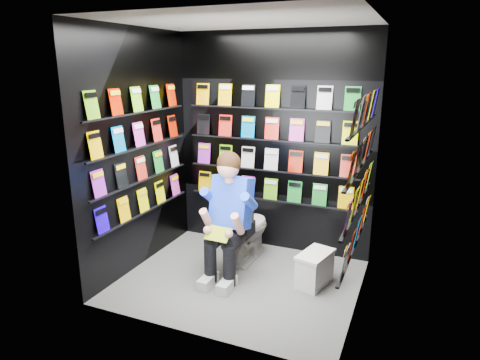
% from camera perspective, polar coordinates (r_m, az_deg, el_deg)
% --- Properties ---
extents(floor, '(2.40, 2.40, 0.00)m').
position_cam_1_polar(floor, '(4.65, -0.06, -13.29)').
color(floor, '#565653').
rests_on(floor, ground).
extents(ceiling, '(2.40, 2.40, 0.00)m').
position_cam_1_polar(ceiling, '(4.10, -0.07, 20.56)').
color(ceiling, white).
rests_on(ceiling, floor).
extents(wall_back, '(2.40, 0.04, 2.60)m').
position_cam_1_polar(wall_back, '(5.10, 4.34, 4.82)').
color(wall_back, black).
rests_on(wall_back, floor).
extents(wall_front, '(2.40, 0.04, 2.60)m').
position_cam_1_polar(wall_front, '(3.32, -6.83, -0.99)').
color(wall_front, black).
rests_on(wall_front, floor).
extents(wall_left, '(0.04, 2.00, 2.60)m').
position_cam_1_polar(wall_left, '(4.77, -13.47, 3.71)').
color(wall_left, black).
rests_on(wall_left, floor).
extents(wall_right, '(0.04, 2.00, 2.60)m').
position_cam_1_polar(wall_right, '(3.89, 16.43, 0.91)').
color(wall_right, black).
rests_on(wall_right, floor).
extents(comics_back, '(2.10, 0.06, 1.37)m').
position_cam_1_polar(comics_back, '(5.07, 4.23, 4.82)').
color(comics_back, red).
rests_on(comics_back, wall_back).
extents(comics_left, '(0.06, 1.70, 1.37)m').
position_cam_1_polar(comics_left, '(4.75, -13.19, 3.74)').
color(comics_left, red).
rests_on(comics_left, wall_left).
extents(comics_right, '(0.06, 1.70, 1.37)m').
position_cam_1_polar(comics_right, '(3.89, 16.00, 1.03)').
color(comics_right, red).
rests_on(comics_right, wall_right).
extents(toilet, '(0.46, 0.77, 0.73)m').
position_cam_1_polar(toilet, '(5.00, 0.78, -6.50)').
color(toilet, white).
rests_on(toilet, floor).
extents(longbox, '(0.33, 0.47, 0.32)m').
position_cam_1_polar(longbox, '(4.58, 9.92, -11.74)').
color(longbox, silver).
rests_on(longbox, floor).
extents(longbox_lid, '(0.36, 0.50, 0.03)m').
position_cam_1_polar(longbox_lid, '(4.50, 10.02, -9.73)').
color(longbox_lid, silver).
rests_on(longbox_lid, longbox).
extents(reader, '(0.60, 0.85, 1.51)m').
position_cam_1_polar(reader, '(4.53, -1.02, -3.09)').
color(reader, blue).
rests_on(reader, toilet).
extents(held_comic, '(0.26, 0.16, 0.11)m').
position_cam_1_polar(held_comic, '(4.30, -2.92, -7.18)').
color(held_comic, green).
rests_on(held_comic, reader).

